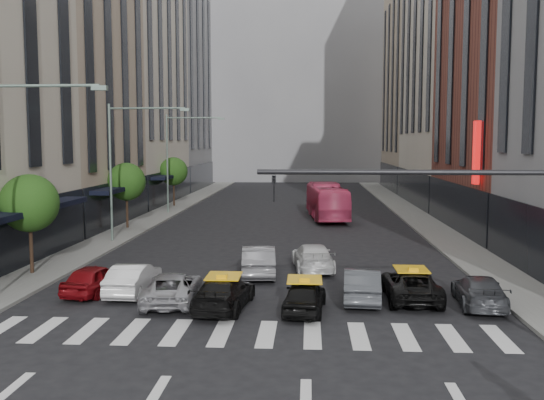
% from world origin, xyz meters
% --- Properties ---
extents(ground, '(160.00, 160.00, 0.00)m').
position_xyz_m(ground, '(0.00, 0.00, 0.00)').
color(ground, black).
rests_on(ground, ground).
extents(sidewalk_left, '(3.00, 96.00, 0.15)m').
position_xyz_m(sidewalk_left, '(-11.50, 30.00, 0.07)').
color(sidewalk_left, slate).
rests_on(sidewalk_left, ground).
extents(sidewalk_right, '(3.00, 96.00, 0.15)m').
position_xyz_m(sidewalk_right, '(11.50, 30.00, 0.07)').
color(sidewalk_right, slate).
rests_on(sidewalk_right, ground).
extents(building_left_b, '(8.00, 16.00, 24.00)m').
position_xyz_m(building_left_b, '(-17.00, 28.00, 12.00)').
color(building_left_b, tan).
rests_on(building_left_b, ground).
extents(building_left_c, '(8.00, 20.00, 36.00)m').
position_xyz_m(building_left_c, '(-17.00, 46.00, 18.00)').
color(building_left_c, beige).
rests_on(building_left_c, ground).
extents(building_left_d, '(8.00, 18.00, 30.00)m').
position_xyz_m(building_left_d, '(-17.00, 65.00, 15.00)').
color(building_left_d, gray).
rests_on(building_left_d, ground).
extents(building_right_b, '(8.00, 18.00, 26.00)m').
position_xyz_m(building_right_b, '(17.00, 27.00, 13.00)').
color(building_right_b, brown).
rests_on(building_right_b, ground).
extents(building_right_c, '(8.00, 20.00, 40.00)m').
position_xyz_m(building_right_c, '(17.00, 46.00, 20.00)').
color(building_right_c, beige).
rests_on(building_right_c, ground).
extents(building_right_d, '(8.00, 18.00, 28.00)m').
position_xyz_m(building_right_d, '(17.00, 65.00, 14.00)').
color(building_right_d, tan).
rests_on(building_right_d, ground).
extents(building_far, '(30.00, 10.00, 36.00)m').
position_xyz_m(building_far, '(0.00, 85.00, 18.00)').
color(building_far, gray).
rests_on(building_far, ground).
extents(tree_near, '(2.88, 2.88, 4.95)m').
position_xyz_m(tree_near, '(-11.80, 10.00, 3.65)').
color(tree_near, black).
rests_on(tree_near, sidewalk_left).
extents(tree_mid, '(2.88, 2.88, 4.95)m').
position_xyz_m(tree_mid, '(-11.80, 26.00, 3.65)').
color(tree_mid, black).
rests_on(tree_mid, sidewalk_left).
extents(tree_far, '(2.88, 2.88, 4.95)m').
position_xyz_m(tree_far, '(-11.80, 42.00, 3.65)').
color(tree_far, black).
rests_on(tree_far, sidewalk_left).
extents(streetlamp_near, '(5.38, 0.25, 9.00)m').
position_xyz_m(streetlamp_near, '(-10.04, 4.00, 5.90)').
color(streetlamp_near, gray).
rests_on(streetlamp_near, sidewalk_left).
extents(streetlamp_mid, '(5.38, 0.25, 9.00)m').
position_xyz_m(streetlamp_mid, '(-10.04, 20.00, 5.90)').
color(streetlamp_mid, gray).
rests_on(streetlamp_mid, sidewalk_left).
extents(streetlamp_far, '(5.38, 0.25, 9.00)m').
position_xyz_m(streetlamp_far, '(-10.04, 36.00, 5.90)').
color(streetlamp_far, gray).
rests_on(streetlamp_far, sidewalk_left).
extents(traffic_signal, '(10.10, 0.20, 6.00)m').
position_xyz_m(traffic_signal, '(7.69, -1.00, 4.47)').
color(traffic_signal, black).
rests_on(traffic_signal, ground).
extents(liberty_sign, '(0.30, 0.70, 4.00)m').
position_xyz_m(liberty_sign, '(12.60, 20.00, 6.00)').
color(liberty_sign, red).
rests_on(liberty_sign, ground).
extents(car_red, '(2.07, 4.04, 1.32)m').
position_xyz_m(car_red, '(-7.40, 6.63, 0.66)').
color(car_red, maroon).
rests_on(car_red, ground).
extents(car_white_front, '(1.57, 4.22, 1.38)m').
position_xyz_m(car_white_front, '(-5.64, 6.68, 0.69)').
color(car_white_front, silver).
rests_on(car_white_front, ground).
extents(car_silver, '(2.52, 4.83, 1.30)m').
position_xyz_m(car_silver, '(-3.59, 5.30, 0.65)').
color(car_silver, '#A4A3A9').
rests_on(car_silver, ground).
extents(taxi_left, '(2.36, 4.76, 1.33)m').
position_xyz_m(taxi_left, '(-1.33, 4.52, 0.66)').
color(taxi_left, black).
rests_on(taxi_left, ground).
extents(taxi_center, '(1.88, 3.93, 1.29)m').
position_xyz_m(taxi_center, '(1.90, 4.28, 0.65)').
color(taxi_center, black).
rests_on(taxi_center, ground).
extents(car_grey_mid, '(1.77, 4.34, 1.40)m').
position_xyz_m(car_grey_mid, '(4.30, 6.14, 0.70)').
color(car_grey_mid, '#42454A').
rests_on(car_grey_mid, ground).
extents(taxi_right, '(2.25, 4.75, 1.31)m').
position_xyz_m(taxi_right, '(6.38, 6.38, 0.66)').
color(taxi_right, black).
rests_on(taxi_right, ground).
extents(car_grey_curb, '(2.15, 4.52, 1.27)m').
position_xyz_m(car_grey_curb, '(9.00, 5.60, 0.64)').
color(car_grey_curb, '#3C3E43').
rests_on(car_grey_curb, ground).
extents(car_row2_left, '(2.02, 4.75, 1.52)m').
position_xyz_m(car_row2_left, '(-0.46, 10.69, 0.76)').
color(car_row2_left, gray).
rests_on(car_row2_left, ground).
extents(car_row2_right, '(2.44, 4.96, 1.39)m').
position_xyz_m(car_row2_right, '(2.27, 12.16, 0.69)').
color(car_row2_right, silver).
rests_on(car_row2_right, ground).
extents(bus, '(3.58, 11.15, 3.05)m').
position_xyz_m(bus, '(3.59, 33.43, 1.53)').
color(bus, '#D33E67').
rests_on(bus, ground).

